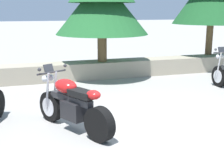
% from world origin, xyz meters
% --- Properties ---
extents(ground_plane, '(120.00, 120.00, 0.00)m').
position_xyz_m(ground_plane, '(0.00, 0.00, 0.00)').
color(ground_plane, gray).
extents(stone_wall, '(36.00, 0.80, 0.55)m').
position_xyz_m(stone_wall, '(0.00, 4.80, 0.28)').
color(stone_wall, gray).
rests_on(stone_wall, ground).
extents(motorcycle_red_centre, '(1.16, 1.90, 1.18)m').
position_xyz_m(motorcycle_red_centre, '(-1.63, 0.46, 0.49)').
color(motorcycle_red_centre, black).
rests_on(motorcycle_red_centre, ground).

